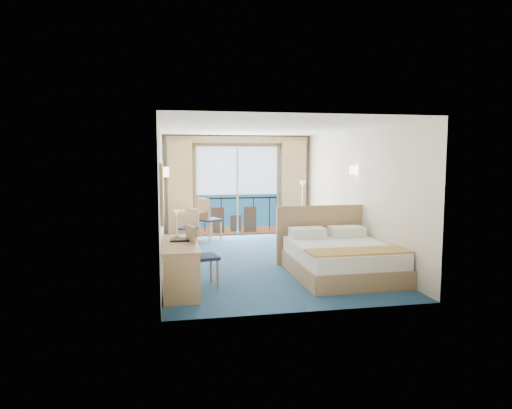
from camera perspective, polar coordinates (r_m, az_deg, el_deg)
name	(u,v)px	position (r m, az deg, el deg)	size (l,w,h in m)	color
floor	(261,260)	(9.53, 0.65, -6.91)	(6.50, 6.50, 0.00)	navy
room_walls	(261,174)	(9.30, 0.67, 3.84)	(4.04, 6.54, 2.72)	white
balcony_door	(237,193)	(12.49, -2.37, 1.47)	(2.36, 0.03, 2.52)	navy
curtain_left	(180,189)	(12.20, -9.45, 1.91)	(0.65, 0.22, 2.55)	tan
curtain_right	(293,188)	(12.67, 4.71, 2.12)	(0.65, 0.22, 2.55)	tan
pelmet	(238,140)	(12.35, -2.28, 8.09)	(3.80, 0.25, 0.18)	#9F8556
mirror	(162,192)	(7.62, -11.66, 1.52)	(0.05, 1.25, 0.95)	#9F8556
wall_print	(163,183)	(9.56, -11.56, 2.71)	(0.04, 0.42, 0.52)	#9F8556
sconce_left	(164,172)	(8.50, -11.43, 4.00)	(0.18, 0.18, 0.18)	#F9E9AE
sconce_right	(354,170)	(9.73, 12.14, 4.23)	(0.18, 0.18, 0.18)	#F9E9AE
bed	(340,257)	(8.40, 10.41, -6.51)	(1.84, 2.19, 1.16)	#9F8556
nightstand	(345,245)	(9.75, 11.12, -4.94)	(0.45, 0.43, 0.59)	#A28856
phone	(348,229)	(9.70, 11.37, -2.98)	(0.18, 0.14, 0.08)	silver
armchair	(301,227)	(11.73, 5.69, -2.82)	(0.72, 0.74, 0.67)	#434852
floor_lamp	(302,194)	(12.14, 5.82, 1.27)	(0.21, 0.21, 1.50)	silver
desk	(181,271)	(7.01, -9.36, -8.16)	(0.56, 1.64, 0.77)	#9F8556
desk_chair	(198,252)	(7.50, -7.24, -5.96)	(0.53, 0.53, 1.03)	#1C2243
folder	(180,240)	(7.54, -9.45, -4.38)	(0.32, 0.24, 0.03)	black
desk_lamp	(177,218)	(7.80, -9.89, -1.67)	(0.12, 0.12, 0.44)	silver
round_table	(192,218)	(11.66, -7.98, -1.65)	(0.86, 0.86, 0.78)	#9F8556
table_chair_a	(207,217)	(11.66, -6.10, -1.51)	(0.65, 0.65, 1.09)	#1C2243
table_chair_b	(190,225)	(11.08, -8.25, -2.57)	(0.52, 0.52, 0.87)	#1C2243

